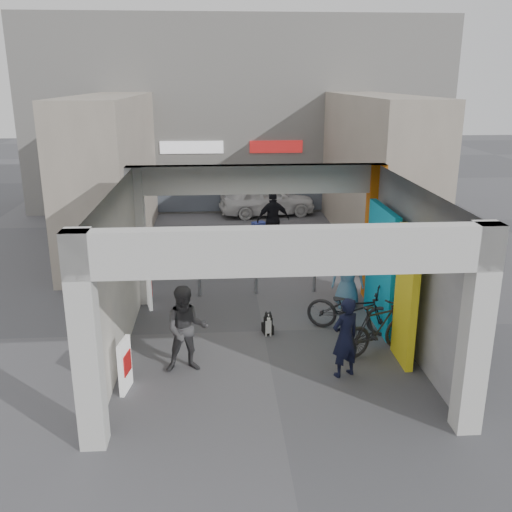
{
  "coord_description": "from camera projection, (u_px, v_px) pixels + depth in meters",
  "views": [
    {
      "loc": [
        -1.0,
        -11.88,
        5.54
      ],
      "look_at": [
        -0.1,
        1.0,
        1.49
      ],
      "focal_mm": 40.0,
      "sensor_mm": 36.0,
      "label": 1
    }
  ],
  "objects": [
    {
      "name": "bollard_right",
      "position": [
        315.0,
        276.0,
        15.33
      ],
      "size": [
        0.09,
        0.09,
        0.9
      ],
      "primitive_type": "cylinder",
      "color": "#92959A",
      "rests_on": "ground"
    },
    {
      "name": "border_collie",
      "position": [
        268.0,
        325.0,
        12.81
      ],
      "size": [
        0.21,
        0.42,
        0.58
      ],
      "rotation": [
        0.0,
        0.0,
        0.2
      ],
      "color": "black",
      "rests_on": "ground"
    },
    {
      "name": "produce_stand",
      "position": [
        189.0,
        254.0,
        17.71
      ],
      "size": [
        1.17,
        0.63,
        0.77
      ],
      "rotation": [
        0.0,
        0.0,
        -0.13
      ],
      "color": "black",
      "rests_on": "ground"
    },
    {
      "name": "white_van",
      "position": [
        267.0,
        199.0,
        23.85
      ],
      "size": [
        4.14,
        2.13,
        1.35
      ],
      "primitive_type": "imported",
      "rotation": [
        0.0,
        0.0,
        1.71
      ],
      "color": "silver",
      "rests_on": "ground"
    },
    {
      "name": "man_with_dog",
      "position": [
        345.0,
        337.0,
        10.87
      ],
      "size": [
        0.69,
        0.59,
        1.61
      ],
      "primitive_type": "imported",
      "rotation": [
        0.0,
        0.0,
        3.56
      ],
      "color": "black",
      "rests_on": "ground"
    },
    {
      "name": "bollard_left",
      "position": [
        199.0,
        280.0,
        15.01
      ],
      "size": [
        0.09,
        0.09,
        0.92
      ],
      "primitive_type": "cylinder",
      "color": "#92959A",
      "rests_on": "ground"
    },
    {
      "name": "ground",
      "position": [
        264.0,
        331.0,
        13.03
      ],
      "size": [
        90.0,
        90.0,
        0.0
      ],
      "primitive_type": "plane",
      "color": "#4F4F54",
      "rests_on": "ground"
    },
    {
      "name": "cafe_set",
      "position": [
        188.0,
        251.0,
        18.07
      ],
      "size": [
        1.39,
        1.12,
        0.84
      ],
      "rotation": [
        0.0,
        0.0,
        -0.17
      ],
      "color": "#A5A5AA",
      "rests_on": "ground"
    },
    {
      "name": "bicycle_front",
      "position": [
        352.0,
        309.0,
        12.89
      ],
      "size": [
        2.17,
        1.47,
        1.08
      ],
      "primitive_type": "imported",
      "rotation": [
        0.0,
        0.0,
        1.16
      ],
      "color": "black",
      "rests_on": "ground"
    },
    {
      "name": "far_building",
      "position": [
        238.0,
        114.0,
        25.16
      ],
      "size": [
        18.0,
        4.08,
        8.0
      ],
      "color": "silver",
      "rests_on": "ground"
    },
    {
      "name": "man_crates",
      "position": [
        273.0,
        220.0,
        19.21
      ],
      "size": [
        1.21,
        0.72,
        1.94
      ],
      "primitive_type": "imported",
      "rotation": [
        0.0,
        0.0,
        3.37
      ],
      "color": "black",
      "rests_on": "ground"
    },
    {
      "name": "plaza_bldg_right",
      "position": [
        375.0,
        170.0,
        19.72
      ],
      "size": [
        2.0,
        9.0,
        5.0
      ],
      "primitive_type": "cube",
      "color": "#A49788",
      "rests_on": "ground"
    },
    {
      "name": "man_elderly",
      "position": [
        348.0,
        276.0,
        14.23
      ],
      "size": [
        0.87,
        0.63,
        1.64
      ],
      "primitive_type": "imported",
      "rotation": [
        0.0,
        0.0,
        -0.14
      ],
      "color": "#5989AD",
      "rests_on": "ground"
    },
    {
      "name": "man_back_turned",
      "position": [
        186.0,
        329.0,
        11.05
      ],
      "size": [
        0.92,
        0.75,
        1.75
      ],
      "primitive_type": "imported",
      "rotation": [
        0.0,
        0.0,
        0.1
      ],
      "color": "#3A3A3C",
      "rests_on": "ground"
    },
    {
      "name": "bollard_center",
      "position": [
        256.0,
        278.0,
        15.19
      ],
      "size": [
        0.09,
        0.09,
        0.9
      ],
      "primitive_type": "cylinder",
      "color": "#92959A",
      "rests_on": "ground"
    },
    {
      "name": "arcade_canopy",
      "position": [
        294.0,
        244.0,
        11.6
      ],
      "size": [
        6.4,
        6.45,
        6.4
      ],
      "color": "beige",
      "rests_on": "ground"
    },
    {
      "name": "advert_board_near",
      "position": [
        125.0,
        365.0,
        10.44
      ],
      "size": [
        0.18,
        0.56,
        1.0
      ],
      "rotation": [
        0.0,
        0.0,
        -0.17
      ],
      "color": "white",
      "rests_on": "ground"
    },
    {
      "name": "plaza_bldg_left",
      "position": [
        112.0,
        172.0,
        19.13
      ],
      "size": [
        2.0,
        9.0,
        5.0
      ],
      "primitive_type": "cube",
      "color": "#A49788",
      "rests_on": "ground"
    },
    {
      "name": "bicycle_rear",
      "position": [
        378.0,
        329.0,
        11.86
      ],
      "size": [
        1.89,
        1.21,
        1.1
      ],
      "primitive_type": "imported",
      "rotation": [
        0.0,
        0.0,
        1.98
      ],
      "color": "black",
      "rests_on": "ground"
    },
    {
      "name": "advert_board_far",
      "position": [
        149.0,
        288.0,
        14.26
      ],
      "size": [
        0.2,
        0.55,
        1.0
      ],
      "rotation": [
        0.0,
        0.0,
        0.22
      ],
      "color": "white",
      "rests_on": "ground"
    },
    {
      "name": "crate_stack",
      "position": [
        259.0,
        230.0,
        20.64
      ],
      "size": [
        0.55,
        0.49,
        0.56
      ],
      "rotation": [
        0.0,
        0.0,
        0.39
      ],
      "color": "#1B601C",
      "rests_on": "ground"
    }
  ]
}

